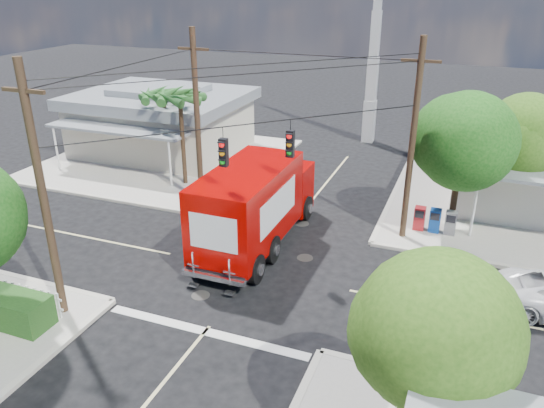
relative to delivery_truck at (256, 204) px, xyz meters
The scene contains 14 objects.
ground 3.09m from the delivery_truck, 68.95° to the right, with size 120.00×120.00×0.00m, color black.
sidewalk_ne 14.70m from the delivery_truck, 36.32° to the left, with size 14.12×14.12×0.14m.
sidewalk_nw 13.35m from the delivery_truck, 139.24° to the left, with size 14.12×14.12×0.14m.
road_markings 4.28m from the delivery_truck, 76.91° to the right, with size 32.00×32.00×0.01m.
building_nw 15.11m from the delivery_truck, 137.46° to the left, with size 10.80×10.20×4.30m.
radio_tower 18.19m from the delivery_truck, 85.60° to the left, with size 0.80×0.80×17.00m.
tree_ne_front 9.67m from the delivery_truck, 29.19° to the left, with size 4.21×4.14×6.66m.
tree_ne_back 12.81m from the delivery_truck, 32.16° to the left, with size 3.77×3.66×5.82m.
tree_se 12.51m from the delivery_truck, 50.31° to the right, with size 3.67×3.54×5.62m.
palm_nw_front 9.01m from the delivery_truck, 141.63° to the left, with size 3.01×3.08×5.59m.
palm_nw_back 11.30m from the delivery_truck, 141.97° to the left, with size 3.01×3.08×5.19m.
utility_poles 2.90m from the delivery_truck, 138.20° to the right, with size 12.00×10.68×9.00m.
vending_boxes 8.45m from the delivery_truck, 28.23° to the left, with size 1.90×0.50×1.10m.
delivery_truck is the anchor object (origin of this frame).
Camera 1 is at (7.51, -17.31, 11.19)m, focal length 35.00 mm.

